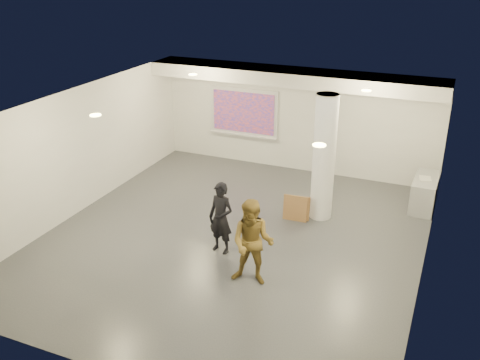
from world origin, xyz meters
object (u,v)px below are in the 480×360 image
at_px(woman, 221,218).
at_px(credenza, 425,193).
at_px(projection_screen, 244,113).
at_px(column, 324,158).
at_px(man, 253,243).

bearing_deg(woman, credenza, 56.73).
bearing_deg(credenza, projection_screen, 169.30).
distance_m(column, credenza, 2.90).
bearing_deg(projection_screen, woman, -72.51).
bearing_deg(projection_screen, credenza, -12.29).
xyz_separation_m(projection_screen, man, (2.62, -5.86, -0.67)).
bearing_deg(woman, projection_screen, 118.12).
distance_m(column, man, 3.31).
relative_size(column, projection_screen, 1.43).
distance_m(credenza, woman, 5.40).
bearing_deg(credenza, woman, -132.31).
bearing_deg(man, credenza, 53.18).
distance_m(projection_screen, woman, 5.34).
height_order(credenza, woman, woman).
relative_size(column, credenza, 2.23).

